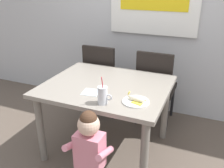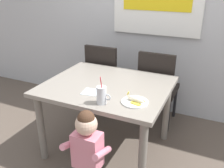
# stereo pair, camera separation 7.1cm
# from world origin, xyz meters

# --- Properties ---
(ground_plane) EXTENTS (24.00, 24.00, 0.00)m
(ground_plane) POSITION_xyz_m (0.00, 0.00, 0.00)
(ground_plane) COLOR brown
(back_wall) EXTENTS (6.40, 0.17, 2.90)m
(back_wall) POSITION_xyz_m (0.00, 1.13, 1.45)
(back_wall) COLOR silver
(back_wall) RESTS_ON ground
(dining_table) EXTENTS (1.21, 1.01, 0.76)m
(dining_table) POSITION_xyz_m (0.00, 0.00, 0.65)
(dining_table) COLOR gray
(dining_table) RESTS_ON ground
(dining_chair_left) EXTENTS (0.44, 0.44, 0.96)m
(dining_chair_left) POSITION_xyz_m (-0.37, 0.70, 0.54)
(dining_chair_left) COLOR black
(dining_chair_left) RESTS_ON ground
(dining_chair_right) EXTENTS (0.44, 0.45, 0.96)m
(dining_chair_right) POSITION_xyz_m (0.33, 0.70, 0.54)
(dining_chair_right) COLOR black
(dining_chair_right) RESTS_ON ground
(toddler_standing) EXTENTS (0.33, 0.24, 0.84)m
(toddler_standing) POSITION_xyz_m (0.15, -0.67, 0.53)
(toddler_standing) COLOR #3F4760
(toddler_standing) RESTS_ON ground
(milk_cup) EXTENTS (0.13, 0.08, 0.25)m
(milk_cup) POSITION_xyz_m (0.13, -0.38, 0.83)
(milk_cup) COLOR silver
(milk_cup) RESTS_ON dining_table
(snack_plate) EXTENTS (0.23, 0.23, 0.01)m
(snack_plate) POSITION_xyz_m (0.38, -0.25, 0.77)
(snack_plate) COLOR white
(snack_plate) RESTS_ON dining_table
(peeled_banana) EXTENTS (0.18, 0.13, 0.07)m
(peeled_banana) POSITION_xyz_m (0.39, -0.26, 0.79)
(peeled_banana) COLOR #F4EAC6
(peeled_banana) RESTS_ON snack_plate
(paper_napkin) EXTENTS (0.17, 0.17, 0.00)m
(paper_napkin) POSITION_xyz_m (-0.06, -0.23, 0.76)
(paper_napkin) COLOR silver
(paper_napkin) RESTS_ON dining_table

